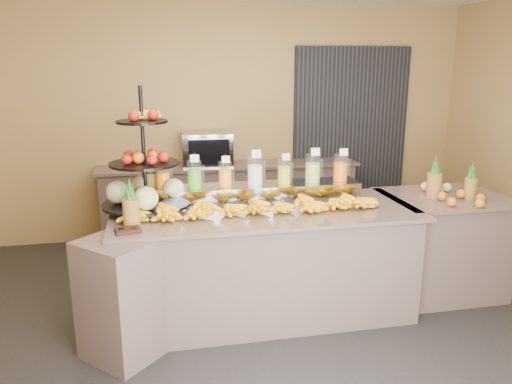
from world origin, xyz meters
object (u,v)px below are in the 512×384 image
object	(u,v)px
pitcher_tray	(255,193)
condiment_caddy	(128,230)
oven_warmer	(207,149)
banana_heap	(253,204)
right_fruit_pile	(456,193)
fruit_stand	(152,180)

from	to	relation	value
pitcher_tray	condiment_caddy	distance (m)	1.23
condiment_caddy	oven_warmer	world-z (taller)	oven_warmer
banana_heap	right_fruit_pile	distance (m)	1.81
fruit_stand	condiment_caddy	xyz separation A→B (m)	(-0.18, -0.53, -0.24)
condiment_caddy	right_fruit_pile	size ratio (longest dim) A/B	0.42
banana_heap	condiment_caddy	size ratio (longest dim) A/B	11.96
banana_heap	right_fruit_pile	xyz separation A→B (m)	(1.81, 0.00, -0.00)
banana_heap	oven_warmer	size ratio (longest dim) A/B	3.66
pitcher_tray	banana_heap	distance (m)	0.35
oven_warmer	fruit_stand	bearing A→B (deg)	-107.78
pitcher_tray	right_fruit_pile	distance (m)	1.76
banana_heap	right_fruit_pile	world-z (taller)	right_fruit_pile
fruit_stand	right_fruit_pile	xyz separation A→B (m)	(2.60, -0.25, -0.18)
pitcher_tray	fruit_stand	xyz separation A→B (m)	(-0.87, -0.09, 0.18)
condiment_caddy	banana_heap	bearing A→B (deg)	16.15
fruit_stand	oven_warmer	size ratio (longest dim) A/B	1.74
pitcher_tray	fruit_stand	distance (m)	0.89
pitcher_tray	banana_heap	bearing A→B (deg)	-103.85
banana_heap	condiment_caddy	bearing A→B (deg)	-163.85
right_fruit_pile	oven_warmer	bearing A→B (deg)	134.32
banana_heap	fruit_stand	distance (m)	0.85
right_fruit_pile	oven_warmer	xyz separation A→B (m)	(-1.96, 2.01, 0.12)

